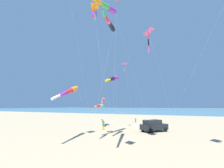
{
  "coord_description": "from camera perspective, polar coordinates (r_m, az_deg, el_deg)",
  "views": [
    {
      "loc": [
        -33.82,
        -10.82,
        4.01
      ],
      "look_at": [
        -13.44,
        0.04,
        6.93
      ],
      "focal_mm": 27.95,
      "sensor_mm": 36.0,
      "label": 1
    }
  ],
  "objects": [
    {
      "name": "kite_windsock_long_streamer_right",
      "position": [
        22.14,
        -13.78,
        -2.3
      ],
      "size": [
        11.83,
        2.88,
        6.75
      ],
      "color": "orange",
      "rests_on": "ground_plane"
    },
    {
      "name": "parked_car",
      "position": [
        28.95,
        13.44,
        -13.08
      ],
      "size": [
        4.61,
        3.91,
        1.85
      ],
      "color": "black",
      "rests_on": "ground_plane"
    },
    {
      "name": "kite_delta_yellow_midlevel",
      "position": [
        22.1,
        11.69,
        16.33
      ],
      "size": [
        11.94,
        1.92,
        13.27
      ],
      "color": "#EF4C93",
      "rests_on": "ground_plane"
    },
    {
      "name": "cooler_box",
      "position": [
        31.27,
        14.48,
        -13.96
      ],
      "size": [
        0.62,
        0.42,
        0.42
      ],
      "color": "black",
      "rests_on": "ground_plane"
    },
    {
      "name": "person_child_green_jacket",
      "position": [
        43.89,
        7.71,
        -11.56
      ],
      "size": [
        0.3,
        0.37,
        1.16
      ],
      "color": "#335199",
      "rests_on": "ground_plane"
    },
    {
      "name": "kite_windsock_green_low_center",
      "position": [
        23.85,
        0.48,
        1.79
      ],
      "size": [
        7.97,
        2.85,
        8.41
      ],
      "color": "purple",
      "rests_on": "ground_plane"
    },
    {
      "name": "kite_windsock_checkered_midright",
      "position": [
        22.35,
        -3.89,
        -7.1
      ],
      "size": [
        13.75,
        7.47,
        4.3
      ],
      "color": "#1EB7C6",
      "rests_on": "ground_plane"
    },
    {
      "name": "kite_windsock_striped_overhead",
      "position": [
        19.02,
        -0.49,
        18.68
      ],
      "size": [
        13.43,
        10.15,
        13.29
      ],
      "color": "black",
      "rests_on": "ground_plane"
    },
    {
      "name": "ocean_water_strip",
      "position": [
        199.15,
        25.18,
        -7.68
      ],
      "size": [
        240.0,
        600.0,
        0.01
      ],
      "primitive_type": "cube",
      "color": "teal",
      "rests_on": "ground_plane"
    },
    {
      "name": "kite_box_blue_topmost",
      "position": [
        32.9,
        -5.95,
        22.7
      ],
      "size": [
        4.15,
        2.32,
        21.39
      ],
      "color": "orange",
      "rests_on": "ground_plane"
    },
    {
      "name": "ground_plane",
      "position": [
        35.74,
        10.54,
        -13.53
      ],
      "size": [
        600.0,
        600.0,
        0.0
      ],
      "primitive_type": "plane",
      "color": "tan"
    },
    {
      "name": "kite_delta_white_trailing",
      "position": [
        24.18,
        -5.7,
        23.84
      ],
      "size": [
        7.86,
        3.01,
        16.77
      ],
      "color": "orange",
      "rests_on": "ground_plane"
    },
    {
      "name": "kite_delta_small_distant",
      "position": [
        32.94,
        4.18,
        6.54
      ],
      "size": [
        13.41,
        3.96,
        12.1
      ],
      "color": "#EF4C93",
      "rests_on": "ground_plane"
    },
    {
      "name": "kite_windsock_rainbow_low_near",
      "position": [
        36.05,
        -2.93,
        -5.42
      ],
      "size": [
        14.87,
        2.99,
        5.76
      ],
      "color": "orange",
      "rests_on": "ground_plane"
    },
    {
      "name": "kite_windsock_black_fish_shape",
      "position": [
        24.99,
        -2.18,
        24.13
      ],
      "size": [
        13.87,
        3.5,
        17.9
      ],
      "color": "purple",
      "rests_on": "ground_plane"
    },
    {
      "name": "person_adult_flyer",
      "position": [
        30.26,
        -2.89,
        -12.93
      ],
      "size": [
        0.63,
        0.54,
        1.82
      ],
      "color": "gold",
      "rests_on": "ground_plane"
    }
  ]
}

